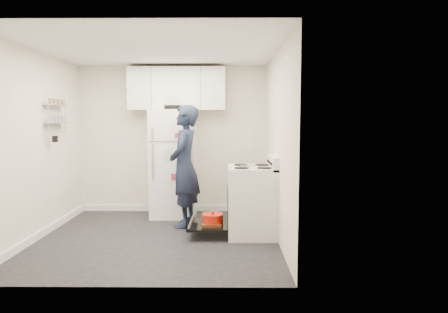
{
  "coord_description": "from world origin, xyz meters",
  "views": [
    {
      "loc": [
        0.94,
        -5.26,
        1.6
      ],
      "look_at": [
        0.89,
        0.58,
        1.05
      ],
      "focal_mm": 32.0,
      "sensor_mm": 36.0,
      "label": 1
    }
  ],
  "objects_px": {
    "person": "(185,166)",
    "open_oven_door": "(210,222)",
    "refrigerator": "(174,163)",
    "electric_range": "(251,201)"
  },
  "relations": [
    {
      "from": "refrigerator",
      "to": "person",
      "type": "bearing_deg",
      "value": -69.22
    },
    {
      "from": "electric_range",
      "to": "person",
      "type": "bearing_deg",
      "value": 154.34
    },
    {
      "from": "electric_range",
      "to": "open_oven_door",
      "type": "bearing_deg",
      "value": -176.84
    },
    {
      "from": "electric_range",
      "to": "open_oven_door",
      "type": "xyz_separation_m",
      "value": [
        -0.56,
        -0.03,
        -0.28
      ]
    },
    {
      "from": "electric_range",
      "to": "refrigerator",
      "type": "xyz_separation_m",
      "value": [
        -1.21,
        1.1,
        0.41
      ]
    },
    {
      "from": "person",
      "to": "electric_range",
      "type": "bearing_deg",
      "value": 70.82
    },
    {
      "from": "open_oven_door",
      "to": "person",
      "type": "height_order",
      "value": "person"
    },
    {
      "from": "person",
      "to": "open_oven_door",
      "type": "bearing_deg",
      "value": 45.69
    },
    {
      "from": "refrigerator",
      "to": "person",
      "type": "height_order",
      "value": "refrigerator"
    },
    {
      "from": "refrigerator",
      "to": "person",
      "type": "relative_size",
      "value": 1.01
    }
  ]
}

